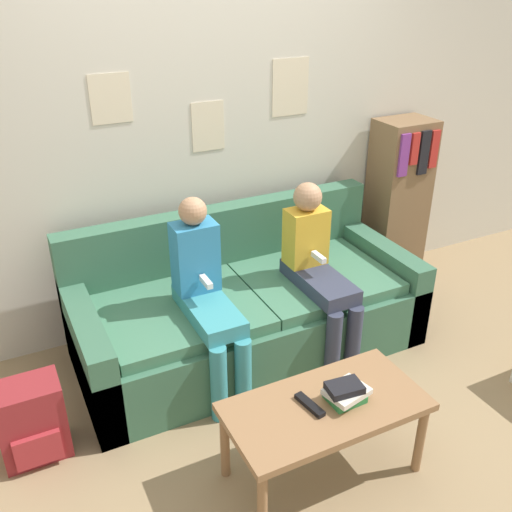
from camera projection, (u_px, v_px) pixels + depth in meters
The scene contains 10 objects.
ground_plane at pixel (291, 400), 3.19m from camera, with size 10.00×10.00×0.00m, color #937A56.
wall_back at pixel (206, 123), 3.48m from camera, with size 8.00×0.06×2.60m.
couch at pixel (246, 309), 3.52m from camera, with size 2.07×0.91×0.82m.
coffee_table at pixel (325, 413), 2.57m from camera, with size 0.91×0.46×0.42m.
person_left at pixel (206, 292), 3.07m from camera, with size 0.24×0.61×1.09m.
person_right at pixel (317, 266), 3.35m from camera, with size 0.24×0.61×1.06m.
tv_remote at pixel (310, 405), 2.52m from camera, with size 0.07×0.17×0.02m.
book_stack at pixel (345, 392), 2.55m from camera, with size 0.21×0.18×0.09m.
bookshelf at pixel (397, 201), 4.20m from camera, with size 0.39×0.32×1.21m.
backpack at pixel (32, 421), 2.75m from camera, with size 0.31×0.25×0.42m.
Camera 1 is at (-1.27, -2.12, 2.18)m, focal length 40.00 mm.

